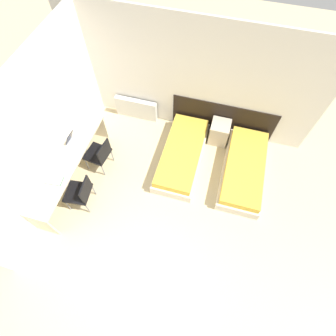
{
  "coord_description": "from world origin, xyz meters",
  "views": [
    {
      "loc": [
        0.72,
        -0.52,
        5.04
      ],
      "look_at": [
        0.0,
        2.03,
        0.55
      ],
      "focal_mm": 28.0,
      "sensor_mm": 36.0,
      "label": 1
    }
  ],
  "objects_px": {
    "chair_near_laptop": "(99,153)",
    "laptop": "(73,141)",
    "bed_near_door": "(244,169)",
    "nightstand": "(219,132)",
    "chair_near_notebook": "(80,192)",
    "bed_near_window": "(182,155)"
  },
  "relations": [
    {
      "from": "chair_near_laptop",
      "to": "chair_near_notebook",
      "type": "bearing_deg",
      "value": -82.75
    },
    {
      "from": "nightstand",
      "to": "chair_near_notebook",
      "type": "relative_size",
      "value": 0.67
    },
    {
      "from": "bed_near_door",
      "to": "laptop",
      "type": "xyz_separation_m",
      "value": [
        -3.46,
        -0.69,
        0.63
      ]
    },
    {
      "from": "bed_near_window",
      "to": "chair_near_notebook",
      "type": "bearing_deg",
      "value": -136.69
    },
    {
      "from": "bed_near_window",
      "to": "laptop",
      "type": "xyz_separation_m",
      "value": [
        -2.09,
        -0.69,
        0.63
      ]
    },
    {
      "from": "bed_near_window",
      "to": "laptop",
      "type": "bearing_deg",
      "value": -161.81
    },
    {
      "from": "bed_near_window",
      "to": "bed_near_door",
      "type": "bearing_deg",
      "value": 0.0
    },
    {
      "from": "chair_near_laptop",
      "to": "laptop",
      "type": "height_order",
      "value": "laptop"
    },
    {
      "from": "chair_near_laptop",
      "to": "laptop",
      "type": "xyz_separation_m",
      "value": [
        -0.44,
        -0.06,
        0.35
      ]
    },
    {
      "from": "chair_near_notebook",
      "to": "chair_near_laptop",
      "type": "bearing_deg",
      "value": 83.66
    },
    {
      "from": "laptop",
      "to": "chair_near_laptop",
      "type": "bearing_deg",
      "value": 11.04
    },
    {
      "from": "bed_near_door",
      "to": "bed_near_window",
      "type": "bearing_deg",
      "value": 180.0
    },
    {
      "from": "bed_near_door",
      "to": "laptop",
      "type": "relative_size",
      "value": 6.16
    },
    {
      "from": "nightstand",
      "to": "laptop",
      "type": "distance_m",
      "value": 3.18
    },
    {
      "from": "nightstand",
      "to": "chair_near_notebook",
      "type": "xyz_separation_m",
      "value": [
        -2.33,
        -2.33,
        0.2
      ]
    },
    {
      "from": "chair_near_laptop",
      "to": "chair_near_notebook",
      "type": "relative_size",
      "value": 1.0
    },
    {
      "from": "bed_near_window",
      "to": "chair_near_notebook",
      "type": "height_order",
      "value": "chair_near_notebook"
    },
    {
      "from": "nightstand",
      "to": "laptop",
      "type": "bearing_deg",
      "value": -152.12
    },
    {
      "from": "chair_near_laptop",
      "to": "laptop",
      "type": "bearing_deg",
      "value": -164.65
    },
    {
      "from": "laptop",
      "to": "bed_near_window",
      "type": "bearing_deg",
      "value": 21.11
    },
    {
      "from": "nightstand",
      "to": "laptop",
      "type": "relative_size",
      "value": 1.71
    },
    {
      "from": "bed_near_door",
      "to": "nightstand",
      "type": "relative_size",
      "value": 3.59
    }
  ]
}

